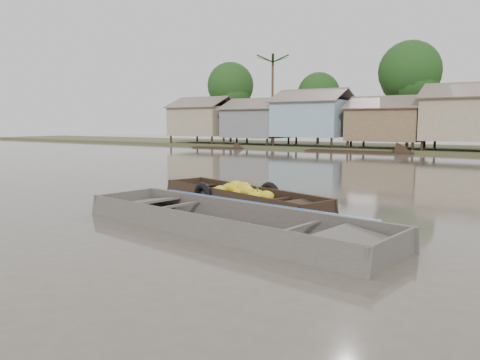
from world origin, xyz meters
The scene contains 3 objects.
ground centered at (0.00, 0.00, 0.00)m, with size 120.00×120.00×0.00m, color #52493E.
banana_boat centered at (0.03, 1.63, 0.19)m, with size 6.35×3.32×0.89m.
viewer_boat centered at (1.81, -1.46, 0.07)m, with size 7.95×3.08×0.62m.
Camera 1 is at (7.62, -9.72, 2.35)m, focal length 35.00 mm.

